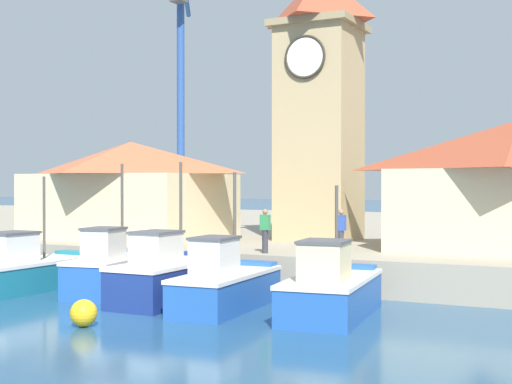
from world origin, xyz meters
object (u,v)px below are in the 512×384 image
at_px(fishing_boat_left_inner, 170,277).
at_px(clock_tower, 319,99).
at_px(port_crane_far, 181,119).
at_px(fishing_boat_far_left, 29,270).
at_px(fishing_boat_mid_left, 225,285).
at_px(dock_worker_along_quay, 341,231).
at_px(mooring_buoy, 84,313).
at_px(fishing_boat_left_outer, 114,270).
at_px(fishing_boat_center, 331,290).
at_px(warehouse_left, 131,188).
at_px(dock_worker_near_tower, 265,230).

distance_m(fishing_boat_left_inner, clock_tower, 12.98).
distance_m(fishing_boat_left_inner, port_crane_far, 30.44).
height_order(fishing_boat_far_left, fishing_boat_left_inner, fishing_boat_left_inner).
distance_m(fishing_boat_mid_left, dock_worker_along_quay, 5.99).
bearing_deg(mooring_buoy, fishing_boat_left_outer, 120.03).
bearing_deg(fishing_boat_left_inner, fishing_boat_center, -0.55).
distance_m(fishing_boat_far_left, warehouse_left, 9.28).
relative_size(clock_tower, warehouse_left, 1.55).
bearing_deg(fishing_boat_far_left, fishing_boat_center, 0.27).
xyz_separation_m(fishing_boat_left_inner, fishing_boat_center, (5.54, -0.05, -0.06)).
height_order(fishing_boat_left_outer, fishing_boat_left_inner, fishing_boat_left_inner).
relative_size(fishing_boat_left_outer, dock_worker_along_quay, 2.82).
distance_m(fishing_boat_center, dock_worker_near_tower, 6.15).
xyz_separation_m(fishing_boat_left_outer, fishing_boat_mid_left, (4.98, -0.99, -0.06)).
xyz_separation_m(fishing_boat_left_outer, mooring_buoy, (2.88, -4.98, -0.45)).
distance_m(mooring_buoy, dock_worker_along_quay, 10.45).
relative_size(fishing_boat_left_outer, dock_worker_near_tower, 2.82).
xyz_separation_m(fishing_boat_left_outer, fishing_boat_left_inner, (2.73, -0.62, 0.01)).
bearing_deg(fishing_boat_far_left, dock_worker_near_tower, 30.82).
bearing_deg(fishing_boat_center, clock_tower, 113.14).
relative_size(clock_tower, dock_worker_near_tower, 8.50).
height_order(warehouse_left, dock_worker_along_quay, warehouse_left).
distance_m(fishing_boat_far_left, fishing_boat_center, 11.47).
relative_size(fishing_boat_left_inner, clock_tower, 0.35).
bearing_deg(port_crane_far, mooring_buoy, -61.80).
bearing_deg(fishing_boat_center, fishing_boat_left_inner, 179.45).
height_order(fishing_boat_far_left, mooring_buoy, fishing_boat_far_left).
distance_m(fishing_boat_left_outer, fishing_boat_center, 8.30).
bearing_deg(clock_tower, fishing_boat_center, -66.86).
distance_m(fishing_boat_left_outer, fishing_boat_mid_left, 5.08).
distance_m(fishing_boat_far_left, fishing_boat_left_outer, 3.29).
height_order(clock_tower, dock_worker_along_quay, clock_tower).
bearing_deg(fishing_boat_center, dock_worker_along_quay, 106.90).
distance_m(clock_tower, mooring_buoy, 17.01).
distance_m(fishing_boat_far_left, fishing_boat_mid_left, 8.19).
xyz_separation_m(fishing_boat_center, port_crane_far, (-21.12, 25.02, 7.83)).
xyz_separation_m(fishing_boat_center, warehouse_left, (-13.40, 8.55, 2.85)).
height_order(fishing_boat_left_outer, dock_worker_near_tower, fishing_boat_left_outer).
height_order(fishing_boat_center, warehouse_left, warehouse_left).
bearing_deg(dock_worker_near_tower, fishing_boat_far_left, -149.18).
relative_size(clock_tower, mooring_buoy, 18.92).
xyz_separation_m(warehouse_left, dock_worker_near_tower, (9.22, -4.26, -1.49)).
xyz_separation_m(clock_tower, mooring_buoy, (-0.67, -15.34, -7.33)).
height_order(fishing_boat_center, clock_tower, clock_tower).
bearing_deg(warehouse_left, mooring_buoy, -58.06).
relative_size(fishing_boat_left_outer, fishing_boat_left_inner, 0.94).
xyz_separation_m(fishing_boat_far_left, port_crane_far, (-9.64, 25.08, 7.87)).
distance_m(fishing_boat_far_left, dock_worker_along_quay, 11.30).
xyz_separation_m(fishing_boat_far_left, dock_worker_along_quay, (9.87, 5.32, 1.40)).
xyz_separation_m(fishing_boat_left_inner, mooring_buoy, (0.15, -4.36, -0.45)).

